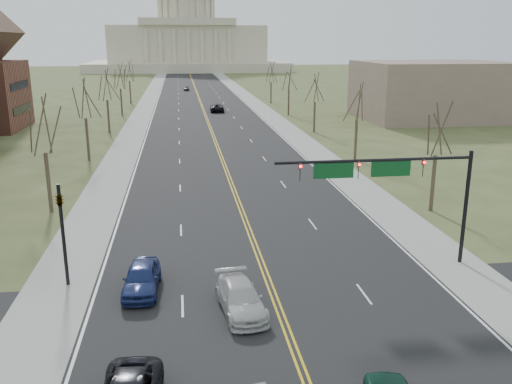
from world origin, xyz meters
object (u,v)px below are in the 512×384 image
object	(u,v)px
car_far_nb	(217,108)
car_far_sb	(187,88)
car_sb_outer_second	(142,278)
signal_left	(62,224)
car_sb_inner_second	(241,298)
signal_mast	(389,177)

from	to	relation	value
car_far_nb	car_far_sb	distance (m)	48.08
car_sb_outer_second	signal_left	bearing A→B (deg)	164.36
car_sb_outer_second	car_far_nb	size ratio (longest dim) A/B	0.85
car_sb_inner_second	car_sb_outer_second	bearing A→B (deg)	142.77
signal_mast	signal_left	bearing A→B (deg)	180.00
car_sb_inner_second	car_sb_outer_second	xyz separation A→B (m)	(-5.21, 3.10, 0.07)
car_far_nb	car_sb_outer_second	bearing A→B (deg)	84.58
car_far_sb	signal_mast	bearing A→B (deg)	-84.24
car_sb_inner_second	signal_left	bearing A→B (deg)	147.94
car_sb_inner_second	signal_mast	bearing A→B (deg)	19.13
signal_left	car_sb_inner_second	size ratio (longest dim) A/B	1.19
car_far_sb	car_sb_outer_second	bearing A→B (deg)	-90.90
signal_mast	car_sb_outer_second	size ratio (longest dim) A/B	2.56
signal_left	car_sb_inner_second	world-z (taller)	signal_left
car_sb_outer_second	car_far_nb	world-z (taller)	car_sb_outer_second
signal_left	signal_mast	bearing A→B (deg)	-0.00
car_far_nb	car_far_sb	size ratio (longest dim) A/B	1.43
car_sb_outer_second	signal_mast	bearing A→B (deg)	8.57
car_far_sb	car_far_nb	bearing A→B (deg)	-82.66
car_sb_outer_second	car_far_sb	xyz separation A→B (m)	(4.55, 126.76, -0.14)
car_sb_outer_second	car_far_sb	distance (m)	126.84
signal_mast	signal_left	xyz separation A→B (m)	(-18.95, 0.00, -2.05)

